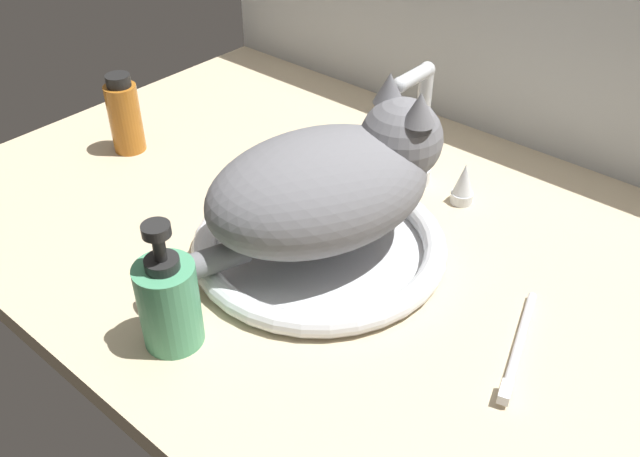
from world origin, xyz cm
name	(u,v)px	position (x,y,z in cm)	size (l,w,h in cm)	color
countertop	(344,244)	(0.00, 0.00, 1.50)	(117.08, 76.04, 3.00)	#CCB793
backsplash_wall	(502,53)	(0.00, 39.22, 16.69)	(117.08, 2.40, 33.39)	#B2B7BC
sink_basin	(320,245)	(0.12, -5.11, 4.35)	(33.09, 33.09, 3.02)	white
faucet	(419,143)	(0.12, 16.70, 10.16)	(18.64, 9.43, 19.30)	silver
cat	(335,182)	(0.84, -3.12, 13.37)	(28.53, 38.71, 18.46)	slate
amber_bottle	(125,115)	(-40.97, -4.71, 9.07)	(5.07, 5.07, 12.87)	#B2661E
soap_pump_bottle	(169,301)	(-2.13, -27.57, 8.71)	(6.72, 6.72, 15.95)	#4C9E70
toothbrush	(518,348)	(28.10, -4.10, 3.62)	(6.36, 17.51, 1.70)	silver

